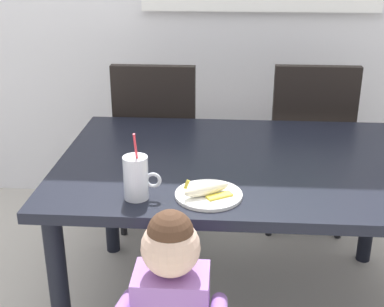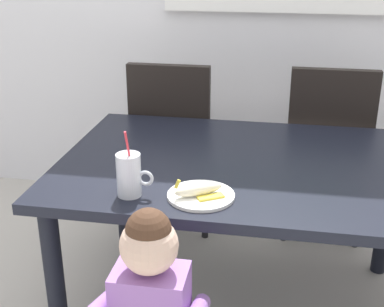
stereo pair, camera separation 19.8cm
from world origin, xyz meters
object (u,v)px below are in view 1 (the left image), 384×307
object	(u,v)px
peeled_banana	(207,189)
toddler_standing	(172,305)
dining_chair_right	(308,138)
dining_chair_left	(158,138)
snack_plate	(209,195)
dining_table	(242,179)
milk_cup	(136,180)

from	to	relation	value
peeled_banana	toddler_standing	bearing A→B (deg)	-104.86
dining_chair_right	peeled_banana	distance (m)	1.21
dining_chair_left	dining_chair_right	distance (m)	0.81
snack_plate	peeled_banana	xyz separation A→B (m)	(-0.00, -0.01, 0.03)
dining_chair_right	toddler_standing	world-z (taller)	dining_chair_right
dining_table	milk_cup	xyz separation A→B (m)	(-0.36, -0.36, 0.15)
toddler_standing	milk_cup	world-z (taller)	milk_cup
dining_table	milk_cup	size ratio (longest dim) A/B	5.91
dining_table	milk_cup	world-z (taller)	milk_cup
milk_cup	peeled_banana	distance (m)	0.24
dining_chair_left	dining_table	bearing A→B (deg)	122.35
toddler_standing	dining_chair_right	bearing A→B (deg)	67.43
dining_chair_left	toddler_standing	distance (m)	1.38
snack_plate	peeled_banana	bearing A→B (deg)	-119.97
dining_table	snack_plate	distance (m)	0.37
dining_chair_right	snack_plate	size ratio (longest dim) A/B	4.17
toddler_standing	peeled_banana	size ratio (longest dim) A/B	4.80
dining_chair_left	dining_chair_right	world-z (taller)	same
snack_plate	peeled_banana	world-z (taller)	peeled_banana
dining_chair_right	snack_plate	bearing A→B (deg)	65.25
dining_table	dining_chair_left	xyz separation A→B (m)	(-0.44, 0.69, -0.09)
dining_chair_left	peeled_banana	size ratio (longest dim) A/B	5.49
dining_chair_left	milk_cup	distance (m)	1.08
dining_table	milk_cup	distance (m)	0.54
dining_table	snack_plate	bearing A→B (deg)	-110.09
toddler_standing	snack_plate	distance (m)	0.41
peeled_banana	milk_cup	bearing A→B (deg)	-175.61
dining_chair_right	peeled_banana	xyz separation A→B (m)	(-0.50, -1.08, 0.21)
dining_chair_left	toddler_standing	xyz separation A→B (m)	(0.22, -1.37, -0.02)
peeled_banana	snack_plate	bearing A→B (deg)	60.03
dining_table	dining_chair_right	bearing A→B (deg)	63.22
dining_chair_left	milk_cup	bearing A→B (deg)	93.89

